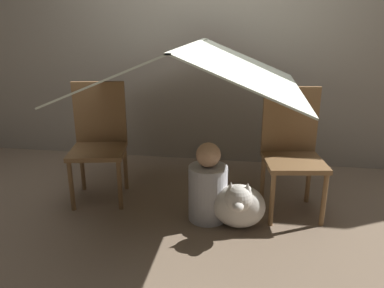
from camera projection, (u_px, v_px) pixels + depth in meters
The scene contains 7 objects.
ground_plane at pixel (189, 215), 2.90m from camera, with size 8.80×8.80×0.00m, color #7A6651.
wall_back at pixel (209, 40), 3.68m from camera, with size 7.00×0.05×2.50m.
chair_left at pixel (99, 138), 3.09m from camera, with size 0.51×0.51×0.96m.
chair_right at pixel (292, 147), 2.85m from camera, with size 0.49×0.49×0.96m.
sheet_canopy at pixel (192, 66), 2.70m from camera, with size 1.55×1.59×0.33m.
person_front at pixel (208, 188), 2.78m from camera, with size 0.29×0.29×0.60m.
dog at pixel (239, 204), 2.65m from camera, with size 0.38×0.40×0.42m.
Camera 1 is at (0.43, -2.54, 1.44)m, focal length 35.00 mm.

